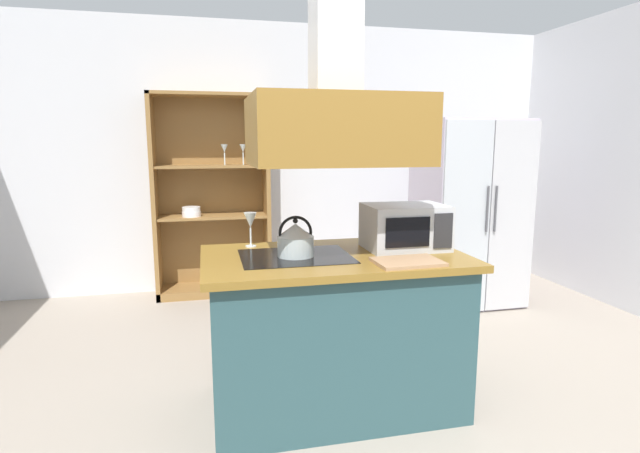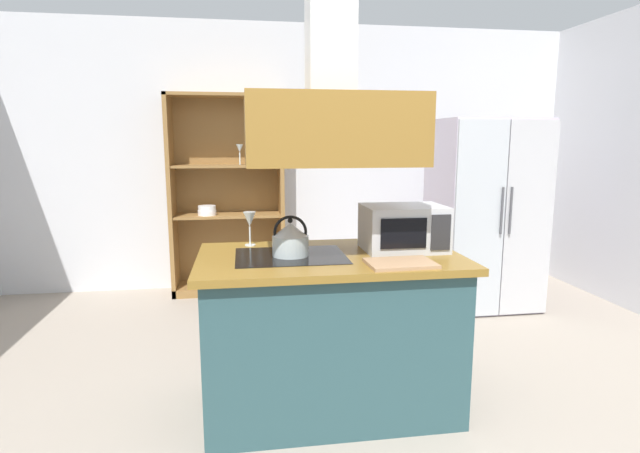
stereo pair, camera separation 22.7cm
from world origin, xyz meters
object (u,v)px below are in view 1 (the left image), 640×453
Objects in this scene: kettle at (296,240)px; dish_cabinet at (212,207)px; cutting_board at (408,262)px; wine_glass_on_counter at (250,222)px; microwave at (405,227)px; refrigerator at (468,212)px.

dish_cabinet is at bearing 99.62° from kettle.
wine_glass_on_counter reaches higher than cutting_board.
dish_cabinet is 2.59m from microwave.
kettle is 0.49× the size of microwave.
kettle is at bearing -140.68° from refrigerator.
refrigerator is 0.87× the size of dish_cabinet.
microwave is at bearing -16.44° from wine_glass_on_counter.
dish_cabinet is 4.29× the size of microwave.
cutting_board is (0.54, -0.29, -0.09)m from kettle.
dish_cabinet is at bearing 160.66° from refrigerator.
dish_cabinet is 8.83× the size of kettle.
refrigerator is at bearing 53.19° from cutting_board.
microwave is (-1.28, -1.53, 0.17)m from refrigerator.
dish_cabinet is 5.80× the size of cutting_board.
dish_cabinet reaches higher than wine_glass_on_counter.
refrigerator is 2.51m from kettle.
dish_cabinet is 2.11m from wine_glass_on_counter.
kettle is 0.66× the size of cutting_board.
cutting_board is at bearing -110.02° from microwave.
dish_cabinet is at bearing 95.29° from wine_glass_on_counter.
kettle is at bearing -174.94° from microwave.
wine_glass_on_counter is (0.19, -2.10, 0.18)m from dish_cabinet.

